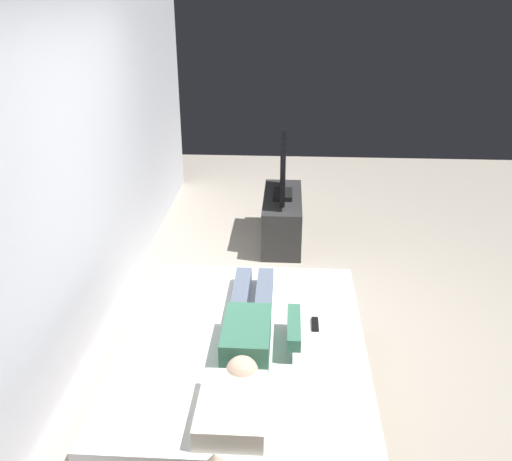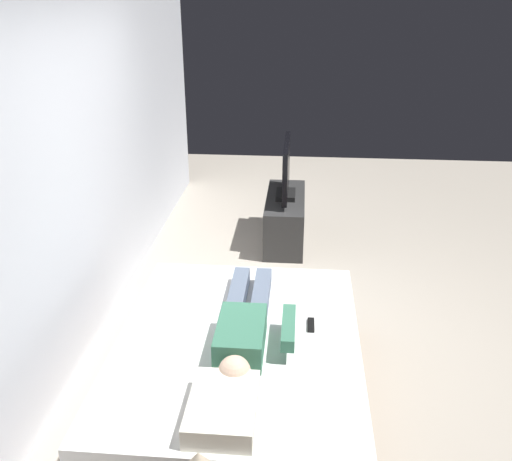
% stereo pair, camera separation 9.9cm
% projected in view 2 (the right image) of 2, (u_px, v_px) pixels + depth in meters
% --- Properties ---
extents(ground_plane, '(10.00, 10.00, 0.00)m').
position_uv_depth(ground_plane, '(302.00, 338.00, 4.37)').
color(ground_plane, '#ADA393').
extents(back_wall, '(6.40, 0.10, 2.80)m').
position_uv_depth(back_wall, '(94.00, 146.00, 4.29)').
color(back_wall, silver).
rests_on(back_wall, ground).
extents(bed, '(2.00, 1.57, 0.54)m').
position_uv_depth(bed, '(239.00, 375.00, 3.55)').
color(bed, brown).
rests_on(bed, ground).
extents(pillow, '(0.48, 0.34, 0.12)m').
position_uv_depth(pillow, '(223.00, 408.00, 2.79)').
color(pillow, silver).
rests_on(pillow, bed).
extents(person, '(1.26, 0.46, 0.18)m').
position_uv_depth(person, '(246.00, 326.00, 3.42)').
color(person, '#387056').
rests_on(person, bed).
extents(remote, '(0.15, 0.04, 0.02)m').
position_uv_depth(remote, '(311.00, 325.00, 3.56)').
color(remote, black).
rests_on(remote, bed).
extents(tv_stand, '(1.10, 0.40, 0.50)m').
position_uv_depth(tv_stand, '(285.00, 219.00, 5.93)').
color(tv_stand, '#2D2D2D').
rests_on(tv_stand, ground).
extents(tv, '(0.88, 0.20, 0.59)m').
position_uv_depth(tv, '(286.00, 171.00, 5.71)').
color(tv, black).
rests_on(tv, tv_stand).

